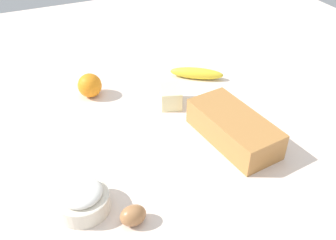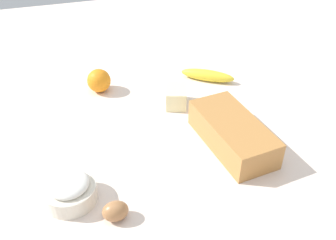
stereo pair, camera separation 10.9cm
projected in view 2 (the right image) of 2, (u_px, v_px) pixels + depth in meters
name	position (u px, v px, depth m)	size (l,w,h in m)	color
ground_plane	(168.00, 134.00, 1.12)	(2.40, 2.40, 0.02)	beige
loaf_pan	(232.00, 132.00, 1.04)	(0.29, 0.16, 0.08)	#B77A3D
flour_bowl	(69.00, 190.00, 0.88)	(0.12, 0.12, 0.07)	silver
banana	(207.00, 75.00, 1.34)	(0.19, 0.04, 0.04)	yellow
orange_fruit	(99.00, 81.00, 1.27)	(0.08, 0.08, 0.08)	orange
butter_block	(176.00, 97.00, 1.21)	(0.09, 0.06, 0.06)	#F4EDB2
egg_near_butter	(115.00, 211.00, 0.84)	(0.05, 0.05, 0.06)	#A67043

